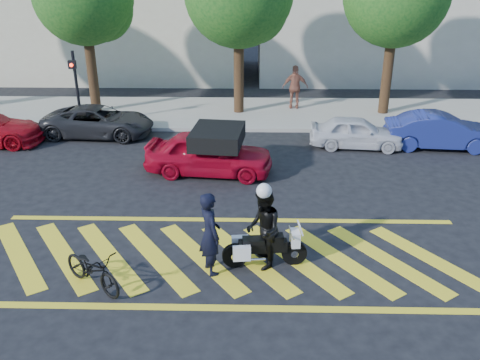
{
  "coord_description": "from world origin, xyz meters",
  "views": [
    {
      "loc": [
        0.56,
        -10.33,
        6.57
      ],
      "look_at": [
        0.28,
        2.23,
        1.05
      ],
      "focal_mm": 38.0,
      "sensor_mm": 36.0,
      "label": 1
    }
  ],
  "objects_px": {
    "officer_bike": "(210,233)",
    "bicycle": "(92,269)",
    "red_convertible": "(209,153)",
    "parked_right": "(440,131)",
    "parked_mid_right": "(356,132)",
    "police_motorcycle": "(263,248)",
    "parked_mid_left": "(99,121)",
    "officer_moto": "(263,229)"
  },
  "relations": [
    {
      "from": "bicycle",
      "to": "parked_right",
      "type": "bearing_deg",
      "value": -11.66
    },
    {
      "from": "bicycle",
      "to": "parked_right",
      "type": "relative_size",
      "value": 0.44
    },
    {
      "from": "police_motorcycle",
      "to": "parked_mid_left",
      "type": "bearing_deg",
      "value": 118.86
    },
    {
      "from": "officer_moto",
      "to": "red_convertible",
      "type": "bearing_deg",
      "value": -168.88
    },
    {
      "from": "parked_mid_left",
      "to": "parked_right",
      "type": "distance_m",
      "value": 13.14
    },
    {
      "from": "police_motorcycle",
      "to": "bicycle",
      "type": "bearing_deg",
      "value": -171.39
    },
    {
      "from": "officer_bike",
      "to": "police_motorcycle",
      "type": "xyz_separation_m",
      "value": [
        1.2,
        0.27,
        -0.51
      ]
    },
    {
      "from": "bicycle",
      "to": "parked_mid_right",
      "type": "distance_m",
      "value": 11.63
    },
    {
      "from": "parked_mid_right",
      "to": "parked_right",
      "type": "height_order",
      "value": "parked_right"
    },
    {
      "from": "parked_mid_right",
      "to": "bicycle",
      "type": "bearing_deg",
      "value": 146.64
    },
    {
      "from": "red_convertible",
      "to": "parked_right",
      "type": "bearing_deg",
      "value": -66.51
    },
    {
      "from": "police_motorcycle",
      "to": "parked_right",
      "type": "bearing_deg",
      "value": 44.51
    },
    {
      "from": "parked_mid_right",
      "to": "red_convertible",
      "type": "bearing_deg",
      "value": 121.98
    },
    {
      "from": "parked_right",
      "to": "police_motorcycle",
      "type": "bearing_deg",
      "value": 145.3
    },
    {
      "from": "bicycle",
      "to": "parked_right",
      "type": "height_order",
      "value": "parked_right"
    },
    {
      "from": "officer_moto",
      "to": "parked_mid_left",
      "type": "relative_size",
      "value": 0.44
    },
    {
      "from": "officer_bike",
      "to": "red_convertible",
      "type": "distance_m",
      "value": 5.76
    },
    {
      "from": "officer_bike",
      "to": "officer_moto",
      "type": "bearing_deg",
      "value": -102.83
    },
    {
      "from": "parked_mid_left",
      "to": "parked_right",
      "type": "bearing_deg",
      "value": -90.91
    },
    {
      "from": "bicycle",
      "to": "parked_mid_left",
      "type": "distance_m",
      "value": 10.51
    },
    {
      "from": "parked_mid_left",
      "to": "red_convertible",
      "type": "bearing_deg",
      "value": -124.63
    },
    {
      "from": "officer_bike",
      "to": "bicycle",
      "type": "relative_size",
      "value": 1.11
    },
    {
      "from": "parked_mid_right",
      "to": "parked_right",
      "type": "bearing_deg",
      "value": -84.43
    },
    {
      "from": "bicycle",
      "to": "parked_right",
      "type": "distance_m",
      "value": 13.78
    },
    {
      "from": "parked_right",
      "to": "red_convertible",
      "type": "bearing_deg",
      "value": 112.4
    },
    {
      "from": "police_motorcycle",
      "to": "officer_moto",
      "type": "bearing_deg",
      "value": 160.71
    },
    {
      "from": "parked_mid_right",
      "to": "parked_mid_left",
      "type": "bearing_deg",
      "value": 89.21
    },
    {
      "from": "officer_moto",
      "to": "police_motorcycle",
      "type": "bearing_deg",
      "value": 70.71
    },
    {
      "from": "officer_bike",
      "to": "officer_moto",
      "type": "xyz_separation_m",
      "value": [
        1.18,
        0.27,
        -0.03
      ]
    },
    {
      "from": "officer_moto",
      "to": "parked_right",
      "type": "height_order",
      "value": "officer_moto"
    },
    {
      "from": "officer_bike",
      "to": "bicycle",
      "type": "xyz_separation_m",
      "value": [
        -2.48,
        -0.68,
        -0.52
      ]
    },
    {
      "from": "officer_bike",
      "to": "red_convertible",
      "type": "height_order",
      "value": "officer_bike"
    },
    {
      "from": "red_convertible",
      "to": "parked_mid_right",
      "type": "xyz_separation_m",
      "value": [
        5.3,
        2.63,
        -0.12
      ]
    },
    {
      "from": "red_convertible",
      "to": "police_motorcycle",
      "type": "bearing_deg",
      "value": -156.89
    },
    {
      "from": "bicycle",
      "to": "red_convertible",
      "type": "bearing_deg",
      "value": 19.98
    },
    {
      "from": "bicycle",
      "to": "officer_moto",
      "type": "xyz_separation_m",
      "value": [
        3.66,
        0.95,
        0.49
      ]
    },
    {
      "from": "police_motorcycle",
      "to": "parked_mid_right",
      "type": "xyz_separation_m",
      "value": [
        3.63,
        8.1,
        0.11
      ]
    },
    {
      "from": "parked_mid_left",
      "to": "parked_mid_right",
      "type": "xyz_separation_m",
      "value": [
        10.0,
        -1.12,
        -0.01
      ]
    },
    {
      "from": "officer_bike",
      "to": "police_motorcycle",
      "type": "bearing_deg",
      "value": -103.11
    },
    {
      "from": "bicycle",
      "to": "officer_bike",
      "type": "bearing_deg",
      "value": -37.45
    },
    {
      "from": "officer_bike",
      "to": "officer_moto",
      "type": "height_order",
      "value": "officer_bike"
    },
    {
      "from": "red_convertible",
      "to": "parked_mid_left",
      "type": "height_order",
      "value": "red_convertible"
    }
  ]
}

